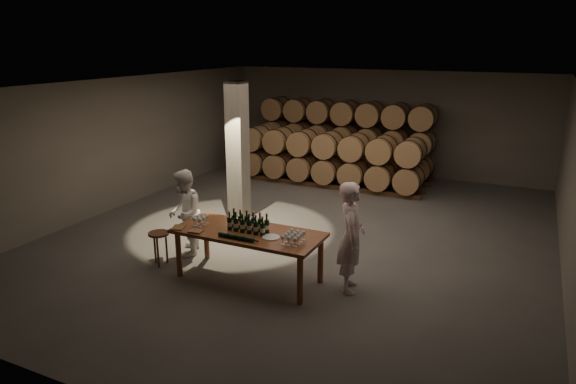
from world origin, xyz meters
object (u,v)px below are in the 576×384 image
at_px(bottle_cluster, 248,225).
at_px(plate, 271,237).
at_px(tasting_table, 248,237).
at_px(stool, 159,238).
at_px(person_man, 351,237).
at_px(notebook_near, 196,231).
at_px(person_woman, 184,213).

xyz_separation_m(bottle_cluster, plate, (0.49, -0.10, -0.12)).
bearing_deg(tasting_table, stool, -174.11).
xyz_separation_m(bottle_cluster, person_man, (1.72, 0.40, -0.08)).
distance_m(notebook_near, stool, 1.12).
xyz_separation_m(plate, person_woman, (-2.16, 0.52, -0.06)).
relative_size(plate, person_man, 0.16).
bearing_deg(plate, person_man, 21.98).
height_order(bottle_cluster, notebook_near, bottle_cluster).
height_order(bottle_cluster, plate, bottle_cluster).
bearing_deg(bottle_cluster, stool, -174.18).
bearing_deg(person_woman, notebook_near, 18.43).
xyz_separation_m(bottle_cluster, person_woman, (-1.66, 0.43, -0.17)).
distance_m(bottle_cluster, stool, 1.89).
xyz_separation_m(tasting_table, notebook_near, (-0.79, -0.42, 0.12)).
bearing_deg(person_man, stool, 80.86).
xyz_separation_m(tasting_table, person_woman, (-1.66, 0.42, 0.06)).
xyz_separation_m(plate, notebook_near, (-1.28, -0.32, 0.01)).
bearing_deg(person_man, notebook_near, 89.48).
height_order(tasting_table, plate, plate).
height_order(notebook_near, stool, notebook_near).
distance_m(plate, person_man, 1.33).
relative_size(bottle_cluster, person_man, 0.39).
bearing_deg(bottle_cluster, person_man, 13.11).
xyz_separation_m(stool, person_man, (3.54, 0.59, 0.42)).
xyz_separation_m(plate, person_man, (1.23, 0.50, 0.03)).
relative_size(stool, person_man, 0.34).
bearing_deg(plate, person_woman, 166.42).
bearing_deg(plate, bottle_cluster, 169.10).
distance_m(stool, person_woman, 0.71).
xyz_separation_m(bottle_cluster, notebook_near, (-0.79, -0.42, -0.11)).
distance_m(bottle_cluster, plate, 0.52).
relative_size(stool, person_woman, 0.38).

